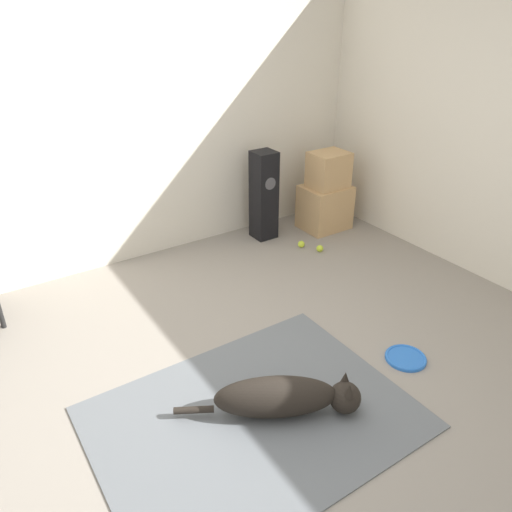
# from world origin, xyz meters

# --- Properties ---
(ground_plane) EXTENTS (12.00, 12.00, 0.00)m
(ground_plane) POSITION_xyz_m (0.00, 0.00, 0.00)
(ground_plane) COLOR gray
(wall_back) EXTENTS (8.00, 0.06, 2.55)m
(wall_back) POSITION_xyz_m (0.00, 2.10, 1.27)
(wall_back) COLOR silver
(wall_back) RESTS_ON ground_plane
(area_rug) EXTENTS (1.81, 1.37, 0.01)m
(area_rug) POSITION_xyz_m (0.00, -0.23, 0.01)
(area_rug) COLOR slate
(area_rug) RESTS_ON ground_plane
(dog) EXTENTS (0.98, 0.61, 0.26)m
(dog) POSITION_xyz_m (0.17, -0.30, 0.14)
(dog) COLOR black
(dog) RESTS_ON area_rug
(frisbee) EXTENTS (0.28, 0.28, 0.03)m
(frisbee) POSITION_xyz_m (1.15, -0.35, 0.01)
(frisbee) COLOR blue
(frisbee) RESTS_ON ground_plane
(cardboard_box_lower) EXTENTS (0.47, 0.39, 0.46)m
(cardboard_box_lower) POSITION_xyz_m (2.10, 1.62, 0.23)
(cardboard_box_lower) COLOR tan
(cardboard_box_lower) RESTS_ON ground_plane
(cardboard_box_upper) EXTENTS (0.37, 0.30, 0.36)m
(cardboard_box_upper) POSITION_xyz_m (2.10, 1.60, 0.64)
(cardboard_box_upper) COLOR tan
(cardboard_box_upper) RESTS_ON cardboard_box_lower
(floor_speaker) EXTENTS (0.22, 0.22, 0.89)m
(floor_speaker) POSITION_xyz_m (1.44, 1.79, 0.44)
(floor_speaker) COLOR black
(floor_speaker) RESTS_ON ground_plane
(tennis_ball_by_boxes) EXTENTS (0.07, 0.07, 0.07)m
(tennis_ball_by_boxes) POSITION_xyz_m (1.70, 1.20, 0.03)
(tennis_ball_by_boxes) COLOR #C6E033
(tennis_ball_by_boxes) RESTS_ON ground_plane
(tennis_ball_near_speaker) EXTENTS (0.07, 0.07, 0.07)m
(tennis_ball_near_speaker) POSITION_xyz_m (1.61, 1.37, 0.03)
(tennis_ball_near_speaker) COLOR #C6E033
(tennis_ball_near_speaker) RESTS_ON ground_plane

